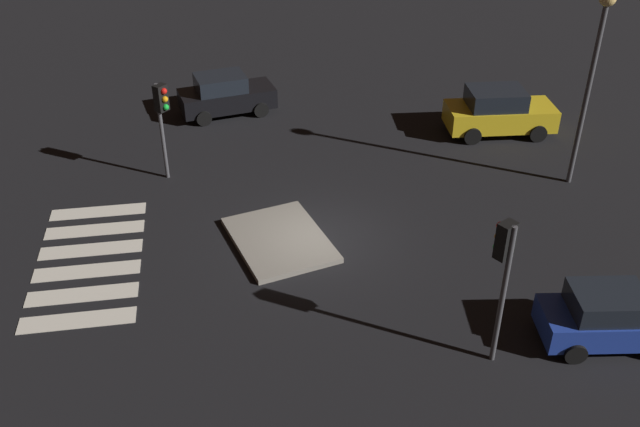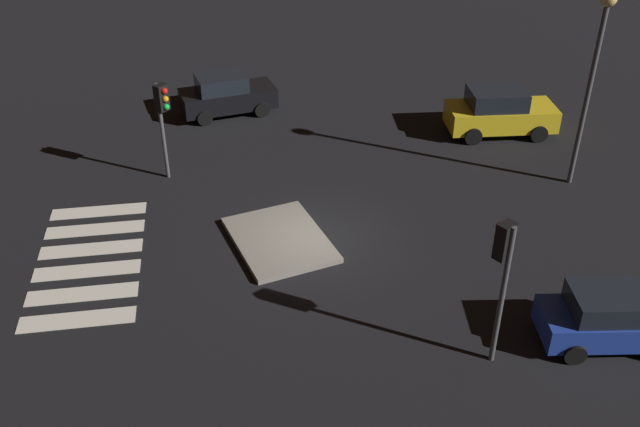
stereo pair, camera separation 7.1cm
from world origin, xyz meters
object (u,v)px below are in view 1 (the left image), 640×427
object	(u,v)px
traffic_island	(280,240)
traffic_light_north	(504,259)
car_black	(226,95)
street_lamp	(595,55)
car_yellow	(499,112)
traffic_light_south	(162,109)
car_blue	(610,317)

from	to	relation	value
traffic_island	traffic_light_north	distance (m)	8.30
car_black	street_lamp	world-z (taller)	street_lamp
car_yellow	traffic_light_south	world-z (taller)	traffic_light_south
car_blue	car_black	xyz separation A→B (m)	(-16.38, -9.29, 0.08)
car_yellow	street_lamp	world-z (taller)	street_lamp
traffic_island	traffic_light_south	size ratio (longest dim) A/B	1.16
car_yellow	traffic_light_south	bearing A→B (deg)	-168.25
traffic_light_north	street_lamp	size ratio (longest dim) A/B	0.59
traffic_island	car_blue	size ratio (longest dim) A/B	1.11
car_black	traffic_light_north	world-z (taller)	traffic_light_north
car_black	traffic_light_north	bearing A→B (deg)	-81.29
traffic_island	car_blue	bearing A→B (deg)	53.43
car_blue	street_lamp	size ratio (longest dim) A/B	0.55
car_yellow	car_blue	bearing A→B (deg)	-93.84
car_black	traffic_light_south	xyz separation A→B (m)	(5.54, -2.37, 1.93)
traffic_light_south	traffic_light_north	distance (m)	13.73
car_blue	street_lamp	world-z (taller)	street_lamp
car_yellow	car_black	bearing A→B (deg)	165.46
car_black	traffic_light_south	bearing A→B (deg)	-124.47
car_black	traffic_island	bearing A→B (deg)	-94.73
traffic_light_north	car_blue	bearing A→B (deg)	-119.04
car_blue	car_yellow	world-z (taller)	car_yellow
car_black	traffic_light_south	distance (m)	6.33
traffic_island	street_lamp	xyz separation A→B (m)	(-2.23, 11.03, 4.78)
street_lamp	car_black	bearing A→B (deg)	-123.64
car_blue	street_lamp	distance (m)	9.65
car_blue	traffic_light_south	world-z (taller)	traffic_light_south
car_black	street_lamp	size ratio (longest dim) A/B	0.62
car_black	traffic_light_north	xyz separation A→B (m)	(16.44, 5.98, 2.25)
traffic_light_south	street_lamp	xyz separation A→B (m)	(2.60, 14.60, 2.05)
traffic_light_south	traffic_light_north	size ratio (longest dim) A/B	0.90
car_black	street_lamp	bearing A→B (deg)	-44.94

